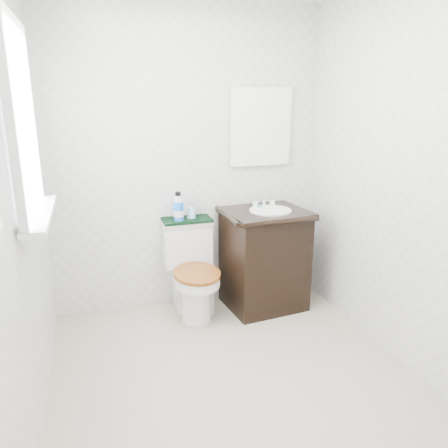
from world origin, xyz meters
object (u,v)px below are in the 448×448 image
toilet (191,274)px  vanity (264,257)px  mouthwash_bottle (178,207)px  cup (191,212)px  trash_bin (202,296)px

toilet → vanity: 0.61m
vanity → mouthwash_bottle: bearing=166.3°
mouthwash_bottle → cup: bearing=20.3°
vanity → mouthwash_bottle: size_ratio=4.04×
toilet → vanity: bearing=-6.5°
mouthwash_bottle → vanity: bearing=-13.7°
vanity → cup: bearing=159.9°
toilet → vanity: size_ratio=0.80×
vanity → trash_bin: (-0.52, 0.02, -0.29)m
vanity → mouthwash_bottle: 0.81m
vanity → trash_bin: size_ratio=3.24×
trash_bin → cup: bearing=100.7°
toilet → vanity: (0.60, -0.07, 0.10)m
vanity → cup: (-0.56, 0.20, 0.37)m
trash_bin → mouthwash_bottle: (-0.15, 0.14, 0.71)m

